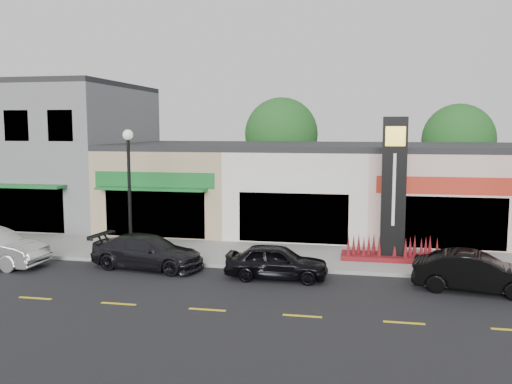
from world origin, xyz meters
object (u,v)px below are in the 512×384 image
at_px(car_dark_sedan, 148,252).
at_px(car_black_conv, 475,272).
at_px(pylon_sign, 393,210).
at_px(lamp_west_near, 129,180).
at_px(car_black_sedan, 277,262).

distance_m(car_dark_sedan, car_black_conv, 12.48).
bearing_deg(car_dark_sedan, pylon_sign, -66.73).
relative_size(pylon_sign, car_dark_sedan, 1.28).
height_order(lamp_west_near, car_black_conv, lamp_west_near).
bearing_deg(lamp_west_near, car_black_sedan, -13.50).
distance_m(lamp_west_near, car_black_sedan, 7.34).
relative_size(lamp_west_near, car_black_sedan, 1.41).
xyz_separation_m(lamp_west_near, pylon_sign, (11.00, 1.70, -1.20)).
distance_m(lamp_west_near, pylon_sign, 11.19).
distance_m(pylon_sign, car_dark_sedan, 10.31).
distance_m(lamp_west_near, car_black_conv, 14.05).
bearing_deg(car_black_conv, car_black_sedan, 96.65).
bearing_deg(car_black_sedan, pylon_sign, -53.76).
relative_size(car_black_sedan, car_black_conv, 0.92).
xyz_separation_m(pylon_sign, car_dark_sedan, (-9.80, -2.76, -1.59)).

